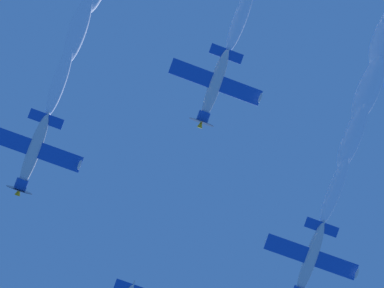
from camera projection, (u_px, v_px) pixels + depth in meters
name	position (u px, v px, depth m)	size (l,w,h in m)	color
airplane_left_wingman	(33.00, 153.00, 59.62)	(8.26, 7.46, 2.93)	silver
airplane_right_wingman	(309.00, 262.00, 60.46)	(8.25, 7.47, 2.80)	silver
airplane_slot_tail	(214.00, 87.00, 61.36)	(8.25, 7.47, 2.97)	silver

